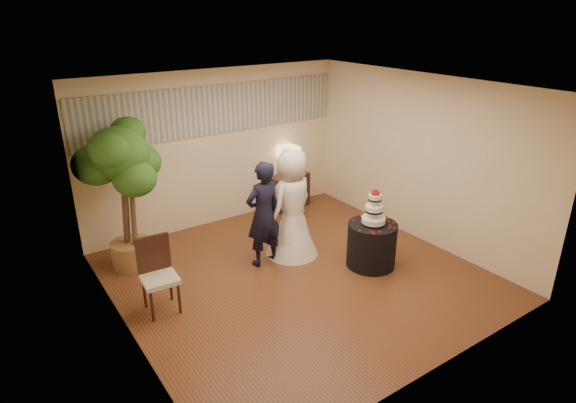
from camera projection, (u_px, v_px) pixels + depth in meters
floor at (298, 276)px, 7.24m from camera, size 5.00×5.00×0.00m
ceiling at (299, 87)px, 6.19m from camera, size 5.00×5.00×0.00m
wall_back at (217, 148)px, 8.62m from camera, size 5.00×0.06×2.80m
wall_front at (444, 261)px, 4.80m from camera, size 5.00×0.06×2.80m
wall_left at (118, 233)px, 5.40m from camera, size 0.06×5.00×2.80m
wall_right at (420, 159)px, 8.02m from camera, size 0.06×5.00×2.80m
mural_border at (215, 110)px, 8.34m from camera, size 4.90×0.02×0.85m
groom at (263, 214)px, 7.30m from camera, size 0.64×0.45×1.67m
bride at (292, 203)px, 7.57m from camera, size 1.07×1.06×1.76m
cake_table at (372, 245)px, 7.42m from camera, size 0.89×0.89×0.70m
wedding_cake at (374, 207)px, 7.18m from camera, size 0.37×0.37×0.57m
console at (289, 191)px, 9.61m from camera, size 0.86×0.45×0.69m
table_lamp at (289, 161)px, 9.37m from camera, size 0.34×0.34×0.58m
ficus_tree at (124, 196)px, 7.11m from camera, size 1.27×1.27×2.32m
side_chair at (159, 277)px, 6.23m from camera, size 0.50×0.52×1.01m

